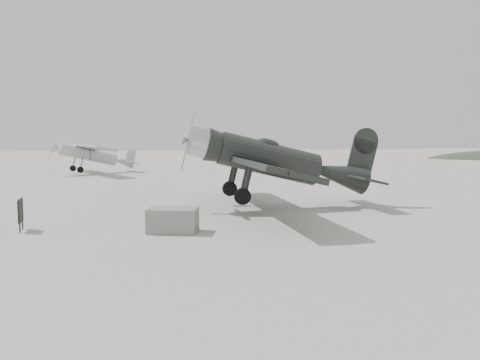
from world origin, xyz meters
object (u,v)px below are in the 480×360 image
object	(u,v)px
highwing_monoplane	(92,152)
equipment_block	(173,220)
sign_board	(20,211)
lowwing_monoplane	(278,162)

from	to	relation	value
highwing_monoplane	equipment_block	xyz separation A→B (m)	(5.90, -26.72, -1.47)
equipment_block	sign_board	xyz separation A→B (m)	(-5.56, 1.27, 0.30)
lowwing_monoplane	equipment_block	size ratio (longest dim) A/B	7.42
lowwing_monoplane	sign_board	world-z (taller)	lowwing_monoplane
lowwing_monoplane	highwing_monoplane	size ratio (longest dim) A/B	1.27
lowwing_monoplane	sign_board	distance (m)	11.37
highwing_monoplane	sign_board	distance (m)	25.48
lowwing_monoplane	equipment_block	bearing A→B (deg)	-140.63
equipment_block	lowwing_monoplane	bearing A→B (deg)	40.66
lowwing_monoplane	sign_board	bearing A→B (deg)	-164.65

